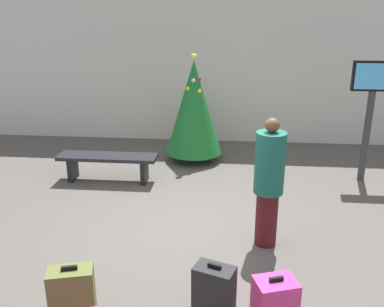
{
  "coord_description": "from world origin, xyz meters",
  "views": [
    {
      "loc": [
        0.48,
        -5.19,
        2.89
      ],
      "look_at": [
        -0.06,
        0.6,
        0.9
      ],
      "focal_mm": 39.27,
      "sensor_mm": 36.0,
      "label": 1
    }
  ],
  "objects_px": {
    "flight_info_kiosk": "(371,102)",
    "suitcase_1": "(72,297)",
    "suitcase_2": "(214,296)",
    "traveller_0": "(269,181)",
    "waiting_bench": "(108,161)",
    "holiday_tree": "(194,107)"
  },
  "relations": [
    {
      "from": "flight_info_kiosk",
      "to": "suitcase_1",
      "type": "xyz_separation_m",
      "value": [
        -3.83,
        -4.04,
        -1.12
      ]
    },
    {
      "from": "suitcase_1",
      "to": "suitcase_2",
      "type": "height_order",
      "value": "suitcase_2"
    },
    {
      "from": "traveller_0",
      "to": "suitcase_1",
      "type": "xyz_separation_m",
      "value": [
        -1.95,
        -1.66,
        -0.58
      ]
    },
    {
      "from": "waiting_bench",
      "to": "suitcase_1",
      "type": "xyz_separation_m",
      "value": [
        0.67,
        -3.56,
        -0.07
      ]
    },
    {
      "from": "suitcase_1",
      "to": "suitcase_2",
      "type": "relative_size",
      "value": 0.97
    },
    {
      "from": "suitcase_1",
      "to": "suitcase_2",
      "type": "distance_m",
      "value": 1.35
    },
    {
      "from": "traveller_0",
      "to": "suitcase_2",
      "type": "distance_m",
      "value": 1.74
    },
    {
      "from": "flight_info_kiosk",
      "to": "waiting_bench",
      "type": "distance_m",
      "value": 4.65
    },
    {
      "from": "holiday_tree",
      "to": "suitcase_2",
      "type": "distance_m",
      "value": 4.76
    },
    {
      "from": "traveller_0",
      "to": "suitcase_1",
      "type": "distance_m",
      "value": 2.63
    },
    {
      "from": "waiting_bench",
      "to": "flight_info_kiosk",
      "type": "bearing_deg",
      "value": 6.16
    },
    {
      "from": "waiting_bench",
      "to": "suitcase_2",
      "type": "height_order",
      "value": "suitcase_2"
    },
    {
      "from": "holiday_tree",
      "to": "suitcase_1",
      "type": "height_order",
      "value": "holiday_tree"
    },
    {
      "from": "traveller_0",
      "to": "suitcase_1",
      "type": "bearing_deg",
      "value": -139.67
    },
    {
      "from": "holiday_tree",
      "to": "traveller_0",
      "type": "bearing_deg",
      "value": -68.84
    },
    {
      "from": "waiting_bench",
      "to": "suitcase_2",
      "type": "relative_size",
      "value": 2.63
    },
    {
      "from": "waiting_bench",
      "to": "suitcase_2",
      "type": "xyz_separation_m",
      "value": [
        2.02,
        -3.43,
        -0.06
      ]
    },
    {
      "from": "suitcase_1",
      "to": "suitcase_2",
      "type": "xyz_separation_m",
      "value": [
        1.35,
        0.13,
        0.01
      ]
    },
    {
      "from": "holiday_tree",
      "to": "waiting_bench",
      "type": "xyz_separation_m",
      "value": [
        -1.42,
        -1.22,
        -0.72
      ]
    },
    {
      "from": "flight_info_kiosk",
      "to": "suitcase_1",
      "type": "distance_m",
      "value": 5.68
    },
    {
      "from": "suitcase_2",
      "to": "suitcase_1",
      "type": "bearing_deg",
      "value": -174.59
    },
    {
      "from": "flight_info_kiosk",
      "to": "waiting_bench",
      "type": "relative_size",
      "value": 1.21
    }
  ]
}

